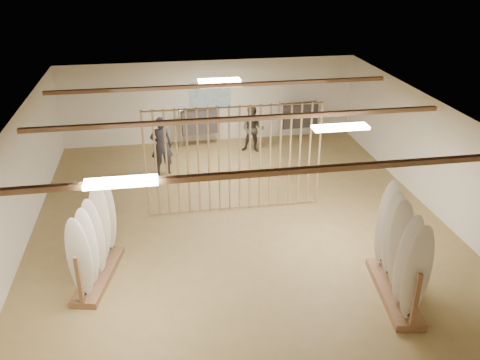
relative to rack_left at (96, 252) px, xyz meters
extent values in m
plane|color=#997E4A|center=(3.26, 1.71, -0.65)|extent=(12.00, 12.00, 0.00)
plane|color=gray|center=(3.26, 1.71, 2.15)|extent=(12.00, 12.00, 0.00)
plane|color=white|center=(3.26, 7.71, 0.75)|extent=(12.00, 0.00, 12.00)
plane|color=white|center=(3.26, -4.29, 0.75)|extent=(12.00, 0.00, 12.00)
plane|color=white|center=(-1.74, 1.71, 0.75)|extent=(0.00, 12.00, 12.00)
plane|color=white|center=(8.26, 1.71, 0.75)|extent=(0.00, 12.00, 12.00)
cube|color=brown|center=(3.26, 1.71, 2.07)|extent=(9.50, 6.12, 0.10)
cube|color=white|center=(3.26, 1.71, 2.09)|extent=(1.20, 0.35, 0.06)
cylinder|color=tan|center=(1.06, 2.51, 0.75)|extent=(0.05, 0.05, 2.78)
cylinder|color=tan|center=(1.31, 2.51, 0.75)|extent=(0.05, 0.05, 2.78)
cylinder|color=tan|center=(1.57, 2.51, 0.75)|extent=(0.05, 0.05, 2.78)
cylinder|color=tan|center=(1.83, 2.51, 0.75)|extent=(0.05, 0.05, 2.78)
cylinder|color=tan|center=(2.09, 2.51, 0.75)|extent=(0.05, 0.05, 2.78)
cylinder|color=tan|center=(2.35, 2.51, 0.75)|extent=(0.05, 0.05, 2.78)
cylinder|color=tan|center=(2.61, 2.51, 0.75)|extent=(0.05, 0.05, 2.78)
cylinder|color=tan|center=(2.87, 2.51, 0.75)|extent=(0.05, 0.05, 2.78)
cylinder|color=tan|center=(3.13, 2.51, 0.75)|extent=(0.05, 0.05, 2.78)
cylinder|color=tan|center=(3.38, 2.51, 0.75)|extent=(0.05, 0.05, 2.78)
cylinder|color=tan|center=(3.64, 2.51, 0.75)|extent=(0.05, 0.05, 2.78)
cylinder|color=tan|center=(3.90, 2.51, 0.75)|extent=(0.05, 0.05, 2.78)
cylinder|color=tan|center=(4.16, 2.51, 0.75)|extent=(0.05, 0.05, 2.78)
cylinder|color=tan|center=(4.42, 2.51, 0.75)|extent=(0.05, 0.05, 2.78)
cylinder|color=tan|center=(4.68, 2.51, 0.75)|extent=(0.05, 0.05, 2.78)
cylinder|color=tan|center=(4.94, 2.51, 0.75)|extent=(0.05, 0.05, 2.78)
cylinder|color=tan|center=(5.20, 2.51, 0.75)|extent=(0.05, 0.05, 2.78)
cylinder|color=tan|center=(5.46, 2.51, 0.75)|extent=(0.05, 0.05, 2.78)
cube|color=#3687BE|center=(3.26, 7.69, 0.95)|extent=(1.40, 0.03, 0.90)
cube|color=brown|center=(0.00, 0.00, -0.58)|extent=(0.98, 2.07, 0.14)
cylinder|color=black|center=(0.00, 0.00, 0.30)|extent=(0.47, 1.90, 0.01)
ellipsoid|color=white|center=(-0.19, -0.78, 0.38)|extent=(0.46, 0.16, 1.76)
ellipsoid|color=white|center=(-0.09, -0.39, 0.38)|extent=(0.46, 0.16, 1.76)
ellipsoid|color=silver|center=(0.00, 0.00, 0.38)|extent=(0.46, 0.16, 1.76)
ellipsoid|color=silver|center=(0.09, 0.39, 0.38)|extent=(0.46, 0.16, 1.76)
ellipsoid|color=silver|center=(0.19, 0.78, 0.38)|extent=(0.46, 0.16, 1.76)
cube|color=brown|center=(5.76, -1.56, -0.57)|extent=(0.86, 2.21, 0.15)
cylinder|color=black|center=(5.76, -1.56, 0.37)|extent=(0.31, 2.08, 0.01)
ellipsoid|color=silver|center=(5.64, -2.42, 0.45)|extent=(0.49, 0.13, 1.89)
ellipsoid|color=white|center=(5.70, -1.99, 0.45)|extent=(0.49, 0.13, 1.89)
ellipsoid|color=silver|center=(5.76, -1.56, 0.45)|extent=(0.49, 0.13, 1.89)
ellipsoid|color=white|center=(5.82, -1.12, 0.45)|extent=(0.49, 0.13, 1.89)
ellipsoid|color=silver|center=(5.89, -0.69, 0.45)|extent=(0.49, 0.13, 1.89)
cylinder|color=silver|center=(2.80, 7.11, 0.68)|extent=(1.28, 0.19, 0.03)
cube|color=black|center=(2.80, 7.11, 0.24)|extent=(1.22, 0.47, 0.78)
cylinder|color=silver|center=(2.80, 7.11, 0.04)|extent=(0.03, 0.03, 1.37)
cylinder|color=silver|center=(6.25, 7.11, 0.74)|extent=(1.34, 0.14, 0.03)
cube|color=black|center=(6.25, 7.11, 0.29)|extent=(1.27, 0.43, 0.82)
cylinder|color=silver|center=(6.25, 7.11, 0.07)|extent=(0.03, 0.03, 1.44)
imported|color=#2A2830|center=(1.50, 5.10, 0.36)|extent=(0.77, 0.56, 2.02)
imported|color=#322F26|center=(4.49, 6.41, 0.23)|extent=(1.02, 0.91, 1.75)
camera|label=1|loc=(1.40, -9.04, 5.64)|focal=38.00mm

